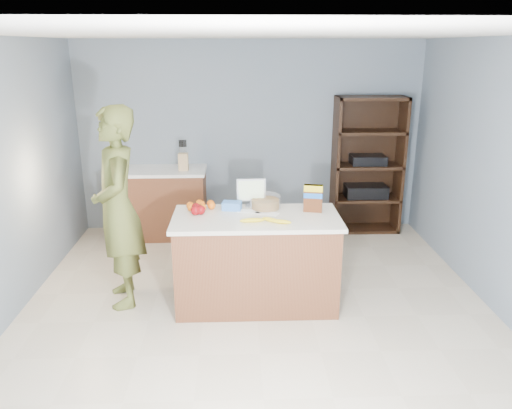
{
  "coord_description": "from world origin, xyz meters",
  "views": [
    {
      "loc": [
        -0.17,
        -4.08,
        2.41
      ],
      "look_at": [
        0.0,
        0.35,
        1.0
      ],
      "focal_mm": 35.0,
      "sensor_mm": 36.0,
      "label": 1
    }
  ],
  "objects_px": {
    "counter_peninsula": "(256,264)",
    "cereal_box": "(313,196)",
    "shelving_unit": "(366,167)",
    "tv": "(251,191)",
    "person": "(118,208)"
  },
  "relations": [
    {
      "from": "counter_peninsula",
      "to": "shelving_unit",
      "type": "xyz_separation_m",
      "value": [
        1.55,
        2.05,
        0.45
      ]
    },
    {
      "from": "tv",
      "to": "cereal_box",
      "type": "distance_m",
      "value": 0.61
    },
    {
      "from": "counter_peninsula",
      "to": "tv",
      "type": "relative_size",
      "value": 5.53
    },
    {
      "from": "counter_peninsula",
      "to": "person",
      "type": "distance_m",
      "value": 1.41
    },
    {
      "from": "tv",
      "to": "shelving_unit",
      "type": "bearing_deg",
      "value": 47.67
    },
    {
      "from": "person",
      "to": "cereal_box",
      "type": "height_order",
      "value": "person"
    },
    {
      "from": "counter_peninsula",
      "to": "person",
      "type": "height_order",
      "value": "person"
    },
    {
      "from": "shelving_unit",
      "to": "tv",
      "type": "xyz_separation_m",
      "value": [
        -1.59,
        -1.74,
        0.19
      ]
    },
    {
      "from": "shelving_unit",
      "to": "tv",
      "type": "relative_size",
      "value": 6.38
    },
    {
      "from": "shelving_unit",
      "to": "person",
      "type": "relative_size",
      "value": 0.94
    },
    {
      "from": "counter_peninsula",
      "to": "person",
      "type": "bearing_deg",
      "value": 175.04
    },
    {
      "from": "counter_peninsula",
      "to": "cereal_box",
      "type": "xyz_separation_m",
      "value": [
        0.54,
        0.12,
        0.64
      ]
    },
    {
      "from": "person",
      "to": "tv",
      "type": "height_order",
      "value": "person"
    },
    {
      "from": "shelving_unit",
      "to": "tv",
      "type": "distance_m",
      "value": 2.37
    },
    {
      "from": "shelving_unit",
      "to": "cereal_box",
      "type": "xyz_separation_m",
      "value": [
        -1.01,
        -1.93,
        0.19
      ]
    }
  ]
}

